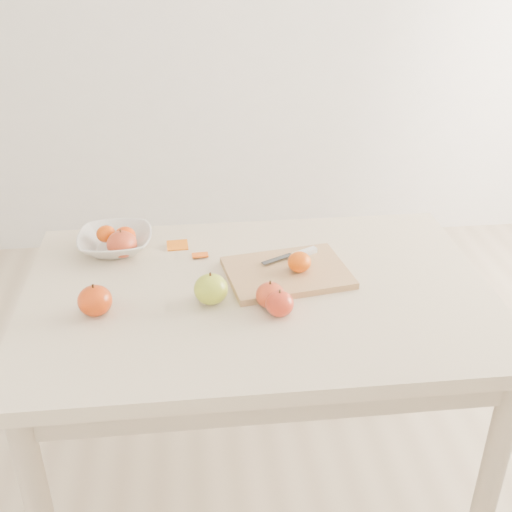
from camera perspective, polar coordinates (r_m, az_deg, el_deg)
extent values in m
plane|color=#C6B293|center=(2.14, 0.16, -20.31)|extent=(3.50, 3.50, 0.00)
cube|color=beige|center=(1.66, 0.19, -3.56)|extent=(1.20, 0.80, 0.04)
cylinder|color=#BCAA8E|center=(2.18, -15.30, -7.84)|extent=(0.06, 0.06, 0.71)
cylinder|color=#BCAA8E|center=(2.25, 13.03, -6.10)|extent=(0.06, 0.06, 0.71)
cylinder|color=#BCAA8E|center=(1.78, 20.02, -18.49)|extent=(0.06, 0.06, 0.71)
cube|color=tan|center=(1.70, 2.78, -1.49)|extent=(0.35, 0.28, 0.02)
ellipsoid|color=#D25E07|center=(1.68, 3.88, -0.53)|extent=(0.06, 0.06, 0.05)
imported|color=silver|center=(1.86, -12.38, 1.24)|extent=(0.21, 0.21, 0.05)
ellipsoid|color=#D04707|center=(1.86, -13.19, 1.93)|extent=(0.05, 0.05, 0.05)
ellipsoid|color=red|center=(1.83, -11.57, 1.75)|extent=(0.06, 0.06, 0.05)
cube|color=orange|center=(1.86, -6.99, 0.83)|extent=(0.06, 0.05, 0.01)
cube|color=#E75A10|center=(1.80, -4.99, 0.02)|extent=(0.05, 0.04, 0.01)
cube|color=white|center=(1.77, 4.35, 0.29)|extent=(0.07, 0.05, 0.01)
cube|color=#3C3F44|center=(1.73, 1.90, -0.26)|extent=(0.09, 0.06, 0.00)
ellipsoid|color=#7E9E14|center=(1.58, -4.03, -2.94)|extent=(0.08, 0.08, 0.08)
ellipsoid|color=maroon|center=(1.82, -11.83, 1.02)|extent=(0.08, 0.08, 0.08)
ellipsoid|color=#9D1201|center=(1.58, -14.13, -3.87)|extent=(0.08, 0.08, 0.07)
ellipsoid|color=maroon|center=(1.56, 1.27, -3.50)|extent=(0.07, 0.07, 0.06)
ellipsoid|color=#950406|center=(1.53, 2.11, -4.26)|extent=(0.07, 0.07, 0.06)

